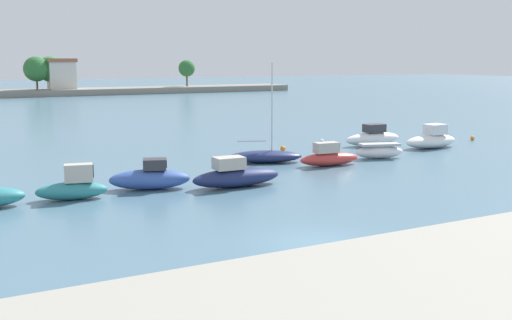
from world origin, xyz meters
The scene contains 13 objects.
ground_plane centered at (0.00, 0.00, 0.00)m, with size 400.00×400.00×0.00m, color slate.
seawall_embankment centered at (0.00, -8.34, 0.83)m, with size 83.06×7.88×1.66m, color #9E998C.
moored_boat_2 centered at (-6.92, 11.99, 0.62)m, with size 3.70×1.91×1.80m.
moored_boat_3 centered at (-2.72, 12.52, 0.62)m, with size 4.65×2.85×1.67m.
moored_boat_4 centered at (1.69, 10.93, 0.62)m, with size 5.25×1.75×1.71m.
moored_boat_5 centered at (6.94, 17.08, 0.44)m, with size 5.34×3.67×6.79m.
moored_boat_6 centered at (10.10, 14.06, 0.57)m, with size 4.40×1.75×1.57m.
moored_boat_7 centered at (14.98, 14.81, 0.52)m, with size 3.77×2.17×1.08m.
moored_boat_8 centered at (18.72, 20.21, 0.66)m, with size 5.30×1.64×1.76m.
moored_boat_9 centered at (22.00, 16.94, 0.67)m, with size 5.10×2.16×1.89m.
mooring_buoy_1 centered at (15.48, 22.91, 0.21)m, with size 0.41×0.41×0.41m, color white.
mooring_buoy_2 centered at (10.55, 20.91, 0.21)m, with size 0.42×0.42×0.42m, color orange.
mooring_buoy_3 centered at (28.56, 18.73, 0.19)m, with size 0.37×0.37×0.37m, color orange.
Camera 1 is at (-12.41, -18.39, 7.01)m, focal length 41.83 mm.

